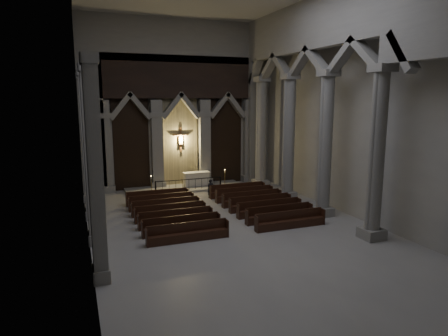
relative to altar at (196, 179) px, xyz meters
name	(u,v)px	position (x,y,z in m)	size (l,w,h in m)	color
room	(245,74)	(-0.92, -10.86, 6.95)	(24.00, 24.10, 12.00)	#9E9B96
sanctuary_wall	(180,97)	(-0.92, 0.67, 5.96)	(14.00, 0.77, 12.00)	gray
right_arcade	(330,73)	(4.58, -9.53, 7.18)	(1.00, 24.00, 12.00)	gray
left_pilasters	(89,153)	(-7.67, -7.36, 3.26)	(0.60, 13.00, 8.03)	gray
sanctuary_step	(185,188)	(-0.92, -0.26, -0.58)	(8.50, 2.60, 0.15)	gray
altar	(196,179)	(0.00, 0.00, 0.00)	(1.96, 0.78, 1.00)	beige
altar_rail	(189,183)	(-0.92, -1.21, -0.03)	(4.81, 0.09, 0.94)	black
candle_stand_left	(152,191)	(-3.61, -1.53, -0.27)	(0.24, 0.24, 1.42)	#AC8D35
candle_stand_right	(225,183)	(1.78, -1.22, -0.26)	(0.24, 0.24, 1.45)	#AC8D35
pews	(217,210)	(-0.92, -7.11, -0.37)	(9.29, 7.45, 0.87)	black
worshipper	(211,189)	(-0.03, -3.35, -0.03)	(0.45, 0.30, 1.24)	black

